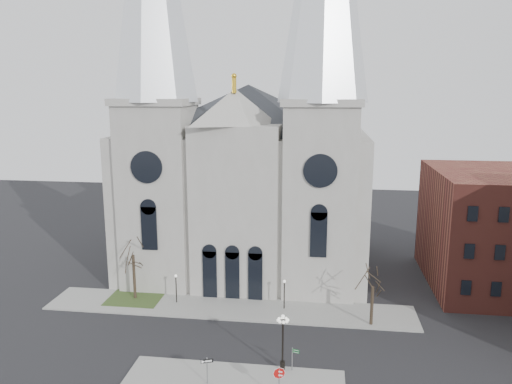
# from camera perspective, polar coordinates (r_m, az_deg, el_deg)

# --- Properties ---
(ground) EXTENTS (160.00, 160.00, 0.00)m
(ground) POSITION_cam_1_polar(r_m,az_deg,el_deg) (46.32, -5.80, -18.77)
(ground) COLOR black
(ground) RESTS_ON ground
(sidewalk_far) EXTENTS (40.00, 6.00, 0.14)m
(sidewalk_far) POSITION_cam_1_polar(r_m,az_deg,el_deg) (55.82, -3.13, -13.07)
(sidewalk_far) COLOR gray
(sidewalk_far) RESTS_ON ground
(grass_patch) EXTENTS (6.00, 5.00, 0.18)m
(grass_patch) POSITION_cam_1_polar(r_m,az_deg,el_deg) (59.57, -13.63, -11.72)
(grass_patch) COLOR #2D411C
(grass_patch) RESTS_ON ground
(cathedral) EXTENTS (33.00, 26.66, 54.00)m
(cathedral) POSITION_cam_1_polar(r_m,az_deg,el_deg) (62.56, -1.29, 7.16)
(cathedral) COLOR #9E9B93
(cathedral) RESTS_ON ground
(bg_building_brick) EXTENTS (14.00, 18.00, 14.00)m
(bg_building_brick) POSITION_cam_1_polar(r_m,az_deg,el_deg) (66.15, 25.32, -3.84)
(bg_building_brick) COLOR maroon
(bg_building_brick) RESTS_ON ground
(tree_left) EXTENTS (3.20, 3.20, 7.50)m
(tree_left) POSITION_cam_1_polar(r_m,az_deg,el_deg) (57.64, -13.89, -6.70)
(tree_left) COLOR black
(tree_left) RESTS_ON ground
(tree_right) EXTENTS (3.20, 3.20, 6.00)m
(tree_right) POSITION_cam_1_polar(r_m,az_deg,el_deg) (51.67, 13.22, -10.17)
(tree_right) COLOR black
(tree_right) RESTS_ON ground
(ped_lamp_left) EXTENTS (0.32, 0.32, 3.26)m
(ped_lamp_left) POSITION_cam_1_polar(r_m,az_deg,el_deg) (56.72, -9.13, -10.31)
(ped_lamp_left) COLOR black
(ped_lamp_left) RESTS_ON sidewalk_far
(ped_lamp_right) EXTENTS (0.32, 0.32, 3.26)m
(ped_lamp_right) POSITION_cam_1_polar(r_m,az_deg,el_deg) (54.64, 3.25, -11.05)
(ped_lamp_right) COLOR black
(ped_lamp_right) RESTS_ON sidewalk_far
(stop_sign) EXTENTS (0.97, 0.15, 2.71)m
(stop_sign) POSITION_cam_1_polar(r_m,az_deg,el_deg) (40.35, 2.67, -20.33)
(stop_sign) COLOR slate
(stop_sign) RESTS_ON sidewalk_near
(globe_lamp) EXTENTS (1.25, 1.25, 5.00)m
(globe_lamp) POSITION_cam_1_polar(r_m,az_deg,el_deg) (43.34, 3.08, -16.04)
(globe_lamp) COLOR black
(globe_lamp) RESTS_ON sidewalk_near
(one_way_sign) EXTENTS (0.95, 0.40, 2.30)m
(one_way_sign) POSITION_cam_1_polar(r_m,az_deg,el_deg) (42.44, -5.61, -19.21)
(one_way_sign) COLOR slate
(one_way_sign) RESTS_ON sidewalk_near
(street_name_sign) EXTENTS (0.65, 0.20, 2.06)m
(street_name_sign) POSITION_cam_1_polar(r_m,az_deg,el_deg) (44.20, 4.26, -18.30)
(street_name_sign) COLOR slate
(street_name_sign) RESTS_ON sidewalk_near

